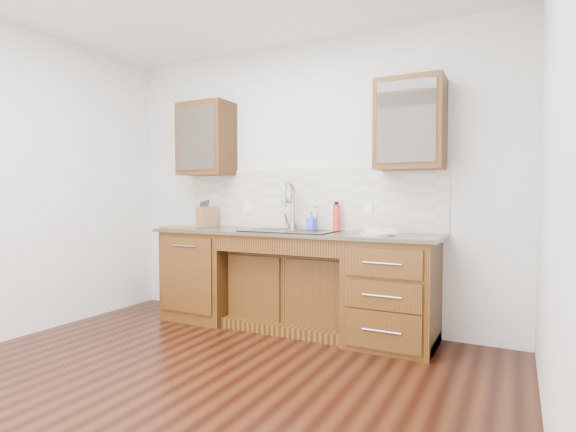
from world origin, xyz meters
The scene contains 25 objects.
ground centered at (0.00, 0.00, -0.05)m, with size 4.00×3.50×0.10m, color #37180A.
wall_back centered at (0.00, 1.80, 1.35)m, with size 4.00×0.10×2.70m, color silver.
wall_right centered at (2.05, 0.00, 1.35)m, with size 0.10×3.50×2.70m, color silver.
base_cabinet_left centered at (-0.95, 1.44, 0.44)m, with size 0.70×0.62×0.88m, color #593014.
base_cabinet_center centered at (0.00, 1.53, 0.35)m, with size 1.20×0.44×0.70m, color #593014.
base_cabinet_right centered at (0.95, 1.44, 0.44)m, with size 0.70×0.62×0.88m, color #593014.
countertop centered at (0.00, 1.43, 0.90)m, with size 2.70×0.65×0.03m, color #84705B.
backsplash centered at (0.00, 1.74, 1.21)m, with size 2.70×0.02×0.59m, color beige.
sink centered at (0.00, 1.41, 0.83)m, with size 0.84×0.46×0.19m, color #9E9EA5.
faucet centered at (-0.07, 1.64, 1.11)m, with size 0.04×0.04×0.40m, color #999993.
filter_tap centered at (0.18, 1.65, 1.03)m, with size 0.02×0.02×0.24m, color #999993.
upper_cabinet_left centered at (-1.05, 1.58, 1.83)m, with size 0.55×0.34×0.75m, color #593014.
upper_cabinet_right centered at (1.05, 1.58, 1.83)m, with size 0.55×0.34×0.75m, color #593014.
outlet_left centered at (-0.65, 1.73, 1.12)m, with size 0.08×0.01×0.12m, color white.
outlet_right centered at (0.65, 1.73, 1.12)m, with size 0.08×0.01×0.12m, color white.
soap_bottle centered at (0.15, 1.59, 1.00)m, with size 0.08×0.08×0.17m, color #3E56EA.
water_bottle centered at (0.37, 1.65, 1.03)m, with size 0.06×0.06×0.24m, color red.
plate centered at (0.82, 1.35, 0.92)m, with size 0.24×0.24×0.01m, color silver.
dish_towel centered at (0.86, 1.38, 0.94)m, with size 0.24×0.17×0.04m, color white.
knife_block centered at (-1.04, 1.57, 1.02)m, with size 0.12×0.19×0.21m, color brown.
cutting_board centered at (-1.14, 1.34, 0.92)m, with size 0.41×0.29×0.02m, color olive.
cup_left_a centered at (-1.19, 1.58, 1.77)m, with size 0.13×0.13×0.10m, color white.
cup_left_b centered at (-0.94, 1.58, 1.77)m, with size 0.10×0.10×0.09m, color white.
cup_right_a centered at (0.96, 1.58, 1.78)m, with size 0.14×0.14×0.11m, color white.
cup_right_b centered at (1.17, 1.58, 1.77)m, with size 0.09×0.09×0.08m, color white.
Camera 1 is at (1.85, -2.23, 1.22)m, focal length 28.00 mm.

